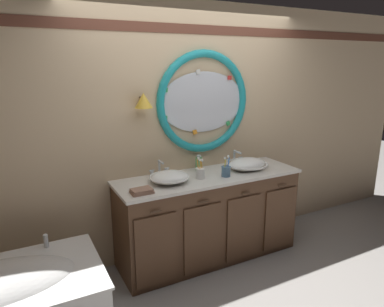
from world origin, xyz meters
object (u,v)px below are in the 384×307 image
Objects in this scene: soap_dispenser at (199,163)px; folded_hand_towel at (142,191)px; sink_basin_left at (169,177)px; toothbrush_holder_left at (200,173)px; sink_basin_right at (247,164)px; toothbrush_holder_right at (226,171)px.

folded_hand_towel is (-0.76, -0.35, -0.06)m from soap_dispenser.
folded_hand_towel is (-0.32, -0.14, -0.04)m from sink_basin_left.
toothbrush_holder_left is at bearing -115.49° from soap_dispenser.
sink_basin_right is at bearing 2.66° from toothbrush_holder_left.
toothbrush_holder_left is 1.11× the size of folded_hand_towel.
soap_dispenser is (-0.47, 0.21, 0.02)m from sink_basin_right.
toothbrush_holder_right is 1.14× the size of folded_hand_towel.
sink_basin_right is 2.52× the size of soap_dispenser.
sink_basin_left is at bearing -180.00° from sink_basin_right.
soap_dispenser reaches higher than folded_hand_towel.
soap_dispenser is at bearing 155.81° from sink_basin_right.
soap_dispenser is (0.43, 0.21, 0.02)m from sink_basin_left.
folded_hand_towel is (-1.23, -0.14, -0.04)m from sink_basin_right.
folded_hand_towel is at bearing -170.10° from toothbrush_holder_left.
sink_basin_left is 1.99× the size of folded_hand_towel.
toothbrush_holder_right reaches higher than toothbrush_holder_left.
sink_basin_right is at bearing 6.48° from folded_hand_towel.
sink_basin_right is at bearing 0.00° from sink_basin_left.
toothbrush_holder_right reaches higher than folded_hand_towel.
toothbrush_holder_left is at bearing 9.90° from folded_hand_towel.
folded_hand_towel is at bearing -155.13° from soap_dispenser.
sink_basin_left is 1.75× the size of toothbrush_holder_right.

